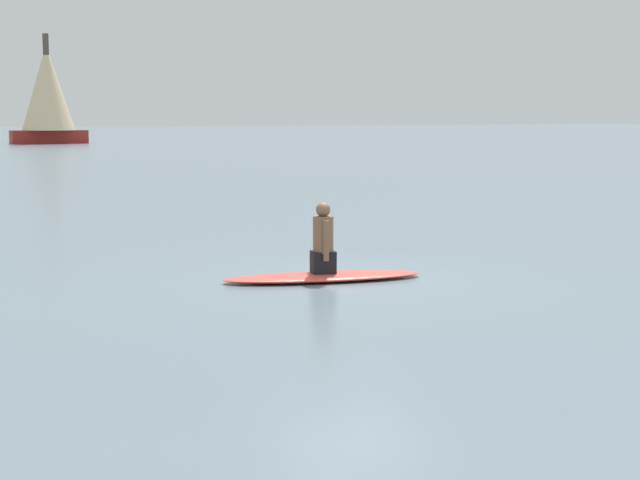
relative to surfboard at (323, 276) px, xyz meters
name	(u,v)px	position (x,y,z in m)	size (l,w,h in m)	color
ground_plane	(353,280)	(-0.20, -0.36, -0.05)	(400.00, 400.00, 0.00)	slate
surfboard	(323,276)	(0.00, 0.00, 0.00)	(2.79, 0.73, 0.11)	#D84C3F
person_paddler	(323,241)	(0.00, 0.00, 0.49)	(0.43, 0.38, 0.97)	black
sailboat_far_left	(47,92)	(69.07, -11.59, 4.18)	(4.40, 6.19, 9.00)	maroon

